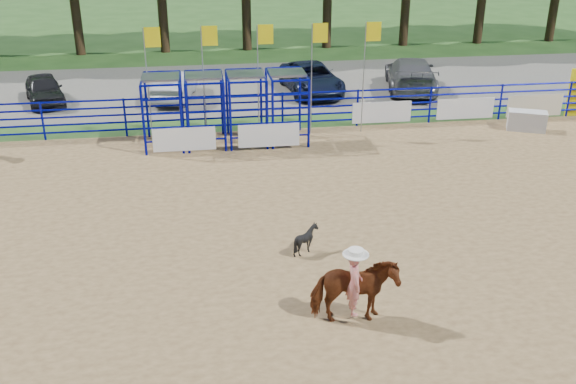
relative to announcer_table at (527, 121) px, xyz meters
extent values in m
plane|color=#386327|center=(-9.44, -8.51, -0.40)|extent=(120.00, 120.00, 0.00)
cube|color=#9C7D4E|center=(-9.44, -8.51, -0.39)|extent=(30.00, 20.00, 0.02)
cube|color=slate|center=(-9.44, 8.49, -0.40)|extent=(40.00, 10.00, 0.01)
cube|color=silver|center=(0.00, 0.00, 0.00)|extent=(1.58, 1.19, 0.76)
imported|color=brown|center=(-9.74, -11.50, 0.36)|extent=(1.80, 0.89, 1.49)
imported|color=red|center=(-9.74, -11.50, 1.24)|extent=(0.36, 0.52, 1.39)
cylinder|color=white|center=(-9.74, -11.50, 1.97)|extent=(0.54, 0.54, 0.12)
imported|color=black|center=(-10.21, -8.43, -0.02)|extent=(0.72, 0.66, 0.73)
imported|color=black|center=(-19.42, 6.78, 0.24)|extent=(2.48, 3.96, 1.26)
imported|color=gray|center=(-13.65, 6.60, 0.29)|extent=(2.07, 4.31, 1.36)
imported|color=black|center=(-7.33, 6.83, 0.29)|extent=(2.65, 5.08, 1.36)
imported|color=#59595C|center=(-2.58, 6.54, 0.39)|extent=(3.34, 5.75, 1.57)
cube|color=white|center=(-13.24, -0.74, 0.15)|extent=(2.20, 0.04, 0.85)
cube|color=white|center=(-10.24, -0.74, 0.15)|extent=(2.20, 0.04, 0.85)
cube|color=white|center=(-5.44, 1.45, 0.15)|extent=(2.40, 0.04, 0.85)
cube|color=white|center=(-1.94, 1.45, 0.15)|extent=(2.40, 0.04, 0.85)
cube|color=beige|center=(1.06, 1.45, 0.15)|extent=(2.40, 0.04, 0.90)
cylinder|color=#3F2B19|center=(-19.44, 17.49, 2.00)|extent=(0.56, 0.56, 4.80)
cylinder|color=#3F2B19|center=(-14.44, 17.49, 2.00)|extent=(0.56, 0.56, 4.80)
cylinder|color=#3F2B19|center=(-9.44, 17.49, 2.00)|extent=(0.56, 0.56, 4.80)
cylinder|color=#3F2B19|center=(-4.44, 17.49, 2.00)|extent=(0.56, 0.56, 4.80)
cylinder|color=#3F2B19|center=(0.56, 17.49, 2.00)|extent=(0.56, 0.56, 4.80)
cylinder|color=#3F2B19|center=(5.56, 17.49, 2.00)|extent=(0.56, 0.56, 4.80)
cylinder|color=#3F2B19|center=(10.56, 17.49, 2.00)|extent=(0.56, 0.56, 4.80)
camera|label=1|loc=(-12.71, -22.42, 7.54)|focal=40.00mm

